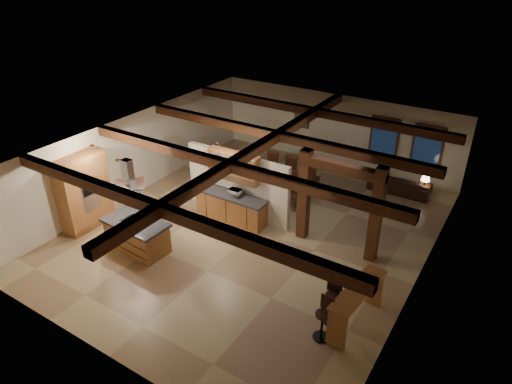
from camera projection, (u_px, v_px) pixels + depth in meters
ground at (255, 230)px, 14.47m from camera, size 12.00×12.00×0.00m
room_walls at (255, 180)px, 13.62m from camera, size 12.00×12.00×12.00m
ceiling_beams at (255, 150)px, 13.15m from camera, size 10.00×12.00×0.28m
timber_posts at (340, 195)px, 12.82m from camera, size 2.50×0.30×2.90m
partition_wall at (238, 185)px, 14.79m from camera, size 3.80×0.18×2.20m
pantry_cabinet at (84, 192)px, 14.16m from camera, size 0.67×1.60×2.40m
back_counter at (231, 207)px, 14.79m from camera, size 2.50×0.66×0.94m
upper_display_cabinet at (234, 166)px, 14.29m from camera, size 1.80×0.36×0.95m
range_hood at (131, 196)px, 12.72m from camera, size 1.10×1.10×1.40m
back_windows at (405, 144)px, 16.85m from camera, size 2.70×0.07×1.70m
framed_art at (302, 118)px, 18.78m from camera, size 0.65×0.05×0.85m
recessed_cans at (143, 150)px, 12.85m from camera, size 3.16×2.46×0.03m
kitchen_island at (137, 235)px, 13.33m from camera, size 2.00×1.13×0.97m
dining_table at (284, 186)px, 16.46m from camera, size 1.94×1.50×0.60m
sofa at (400, 184)px, 16.57m from camera, size 2.19×0.90×0.63m
microwave at (235, 193)px, 14.43m from camera, size 0.42×0.29×0.23m
bar_counter at (357, 300)px, 10.55m from camera, size 0.73×2.05×1.05m
side_table at (423, 192)px, 16.15m from camera, size 0.48×0.48×0.54m
table_lamp at (426, 178)px, 15.89m from camera, size 0.31×0.31×0.37m
bar_stool_a at (323, 318)px, 10.26m from camera, size 0.39×0.39×1.11m
bar_stool_b at (333, 300)px, 10.70m from camera, size 0.45×0.46×1.22m
dining_chairs at (284, 177)px, 16.28m from camera, size 2.00×2.00×1.30m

